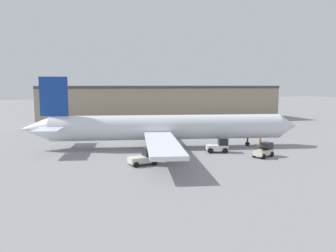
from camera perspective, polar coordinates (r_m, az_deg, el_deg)
name	(u,v)px	position (r m, az deg, el deg)	size (l,w,h in m)	color
ground_plane	(168,147)	(53.57, 0.00, -3.76)	(400.00, 400.00, 0.00)	gray
terminal_building	(163,103)	(94.23, -0.96, 4.00)	(67.41, 14.69, 9.94)	gray
airplane	(162,128)	(52.95, -1.07, -0.29)	(44.65, 39.87, 11.42)	silver
ground_crew_worker	(260,143)	(54.84, 15.79, -2.81)	(0.37, 0.37, 1.69)	#1E2338
baggage_tug	(219,146)	(50.09, 8.85, -3.43)	(3.45, 2.54, 2.18)	silver
belt_loader_truck	(264,150)	(48.41, 16.39, -4.06)	(3.54, 2.92, 2.02)	beige
pushback_tug	(145,157)	(42.10, -4.04, -5.38)	(3.79, 2.60, 2.18)	beige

